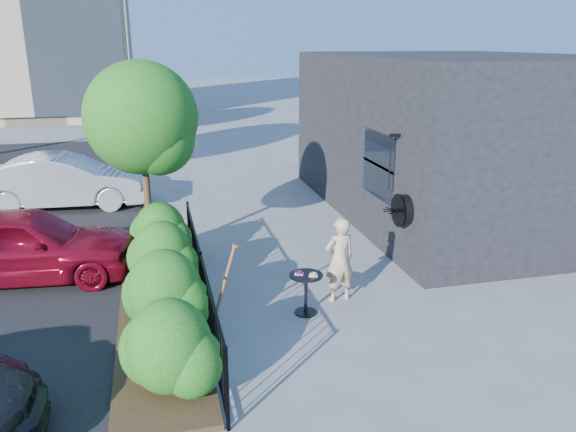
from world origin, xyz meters
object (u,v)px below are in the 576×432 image
object	(u,v)px
patio_tree	(145,125)
woman	(340,260)
shovel	(222,293)
car_silver	(65,181)
cafe_table	(306,287)
car_red	(22,245)

from	to	relation	value
patio_tree	woman	distance (m)	4.62
patio_tree	woman	world-z (taller)	patio_tree
shovel	car_silver	size ratio (longest dim) A/B	0.33
cafe_table	woman	bearing A→B (deg)	27.32
shovel	cafe_table	bearing A→B (deg)	10.73
woman	car_red	distance (m)	5.90
car_red	patio_tree	bearing A→B (deg)	-71.55
cafe_table	woman	world-z (taller)	woman
woman	shovel	world-z (taller)	woman
woman	car_red	bearing A→B (deg)	-32.84
car_silver	shovel	bearing A→B (deg)	-153.09
cafe_table	shovel	distance (m)	1.45
woman	car_silver	size ratio (longest dim) A/B	0.34
patio_tree	cafe_table	world-z (taller)	patio_tree
cafe_table	shovel	bearing A→B (deg)	-169.27
cafe_table	car_red	world-z (taller)	car_red
car_silver	woman	bearing A→B (deg)	-139.01
shovel	car_red	xyz separation A→B (m)	(-3.36, 2.86, 0.06)
patio_tree	car_silver	world-z (taller)	patio_tree
patio_tree	shovel	world-z (taller)	patio_tree
cafe_table	car_red	size ratio (longest dim) A/B	0.18
patio_tree	car_red	bearing A→B (deg)	-166.90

